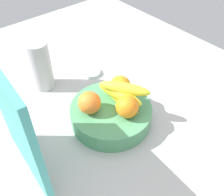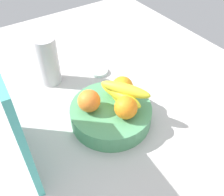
{
  "view_description": "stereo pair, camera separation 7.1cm",
  "coord_description": "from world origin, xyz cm",
  "views": [
    {
      "loc": [
        -45.96,
        39.23,
        67.79
      ],
      "look_at": [
        1.14,
        -0.47,
        10.35
      ],
      "focal_mm": 41.73,
      "sensor_mm": 36.0,
      "label": 1
    },
    {
      "loc": [
        -50.2,
        33.57,
        67.79
      ],
      "look_at": [
        1.14,
        -0.47,
        10.35
      ],
      "focal_mm": 41.73,
      "sensor_mm": 36.0,
      "label": 2
    }
  ],
  "objects": [
    {
      "name": "banana_bunch",
      "position": [
        0.75,
        -4.09,
        10.55
      ],
      "size": [
        17.66,
        12.76,
        8.4
      ],
      "color": "yellow",
      "rests_on": "fruit_bowl"
    },
    {
      "name": "jar_lid",
      "position": [
        26.57,
        -10.7,
        0.68
      ],
      "size": [
        7.29,
        7.29,
        1.36
      ],
      "primitive_type": "cylinder",
      "color": "white",
      "rests_on": "ground_plane"
    },
    {
      "name": "orange_front_right",
      "position": [
        -4.71,
        -1.8,
        10.07
      ],
      "size": [
        7.44,
        7.44,
        7.44
      ],
      "primitive_type": "sphere",
      "color": "orange",
      "rests_on": "fruit_bowl"
    },
    {
      "name": "ground_plane",
      "position": [
        0.0,
        0.0,
        -1.5
      ],
      "size": [
        180.0,
        140.0,
        3.0
      ],
      "primitive_type": "cube",
      "color": "#B7B3B1"
    },
    {
      "name": "orange_center",
      "position": [
        4.03,
        -6.6,
        10.07
      ],
      "size": [
        7.44,
        7.44,
        7.44
      ],
      "primitive_type": "sphere",
      "color": "orange",
      "rests_on": "fruit_bowl"
    },
    {
      "name": "cutting_board",
      "position": [
        2.14,
        29.88,
        18.0
      ],
      "size": [
        28.06,
        3.6,
        36.0
      ],
      "primitive_type": "cube",
      "rotation": [
        0.0,
        0.0,
        -0.06
      ],
      "color": "teal",
      "rests_on": "ground_plane"
    },
    {
      "name": "orange_front_left",
      "position": [
        4.34,
        6.27,
        10.07
      ],
      "size": [
        7.44,
        7.44,
        7.44
      ],
      "primitive_type": "sphere",
      "color": "orange",
      "rests_on": "fruit_bowl"
    },
    {
      "name": "thermos_tumbler",
      "position": [
        32.73,
        8.35,
        9.83
      ],
      "size": [
        8.43,
        8.43,
        19.66
      ],
      "primitive_type": "cylinder",
      "color": "#BEB7BC",
      "rests_on": "ground_plane"
    },
    {
      "name": "fruit_bowl",
      "position": [
        1.14,
        -0.47,
        3.17
      ],
      "size": [
        27.57,
        27.57,
        6.35
      ],
      "primitive_type": "cylinder",
      "color": "#509865",
      "rests_on": "ground_plane"
    }
  ]
}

